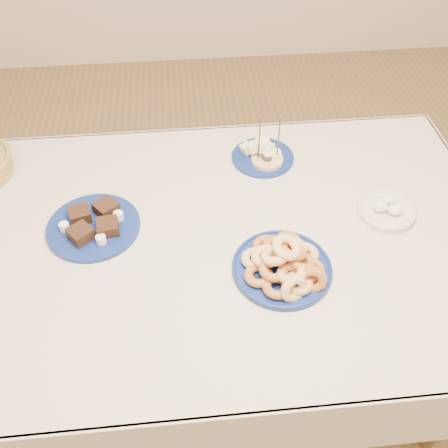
{
  "coord_description": "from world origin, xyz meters",
  "views": [
    {
      "loc": [
        -0.1,
        -1.01,
        1.85
      ],
      "look_at": [
        0.0,
        -0.05,
        0.85
      ],
      "focal_mm": 40.0,
      "sensor_mm": 36.0,
      "label": 1
    }
  ],
  "objects": [
    {
      "name": "candle_holder",
      "position": [
        0.19,
        0.32,
        0.77
      ],
      "size": [
        0.12,
        0.12,
        0.18
      ],
      "rotation": [
        0.0,
        0.0,
        -0.13
      ],
      "color": "tan",
      "rests_on": "dining_table"
    },
    {
      "name": "dining_table",
      "position": [
        0.0,
        0.0,
        0.64
      ],
      "size": [
        1.71,
        1.11,
        0.75
      ],
      "color": "brown",
      "rests_on": "ground"
    },
    {
      "name": "ground",
      "position": [
        0.0,
        0.0,
        0.0
      ],
      "size": [
        5.0,
        5.0,
        0.0
      ],
      "primitive_type": "plane",
      "color": "brown",
      "rests_on": "ground"
    },
    {
      "name": "melon_plate",
      "position": [
        0.18,
        0.35,
        0.77
      ],
      "size": [
        0.26,
        0.26,
        0.08
      ],
      "rotation": [
        0.0,
        0.0,
        0.2
      ],
      "color": "navy",
      "rests_on": "dining_table"
    },
    {
      "name": "donut_platter",
      "position": [
        0.16,
        -0.16,
        0.78
      ],
      "size": [
        0.35,
        0.35,
        0.13
      ],
      "rotation": [
        0.0,
        0.0,
        0.27
      ],
      "color": "navy",
      "rests_on": "dining_table"
    },
    {
      "name": "egg_bowl",
      "position": [
        0.51,
        0.04,
        0.77
      ],
      "size": [
        0.21,
        0.21,
        0.06
      ],
      "rotation": [
        0.0,
        0.0,
        -0.2
      ],
      "color": "beige",
      "rests_on": "dining_table"
    },
    {
      "name": "brownie_plate",
      "position": [
        -0.38,
        0.07,
        0.77
      ],
      "size": [
        0.37,
        0.37,
        0.05
      ],
      "rotation": [
        0.0,
        0.0,
        0.4
      ],
      "color": "navy",
      "rests_on": "dining_table"
    }
  ]
}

